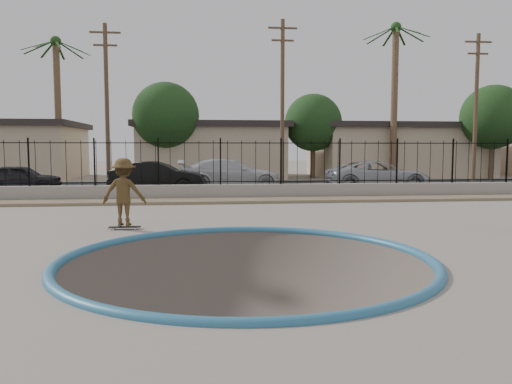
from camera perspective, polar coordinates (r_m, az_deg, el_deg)
The scene contains 23 objects.
ground at distance 22.36m, azimuth -4.22°, elevation -3.18°, with size 120.00×120.00×2.20m, color slate.
bowl_pit at distance 9.39m, azimuth -1.10°, elevation -7.84°, with size 6.84×6.84×1.80m, color #453D34, non-canonical shape.
coping_ring at distance 9.39m, azimuth -1.10°, elevation -7.84°, with size 7.04×7.04×0.20m, color #2B688D.
rock_strip at distance 19.44m, azimuth -3.92°, elevation -0.99°, with size 42.00×1.60×0.11m, color #91805F.
retaining_wall at distance 20.51m, azimuth -4.06°, elevation 0.02°, with size 42.00×0.45×0.60m, color gray.
fence at distance 20.44m, azimuth -4.08°, elevation 3.37°, with size 40.00×0.04×1.80m.
street at distance 27.21m, azimuth -4.65°, elevation 0.65°, with size 90.00×8.00×0.04m, color black.
house_center at distance 36.62m, azimuth -5.15°, elevation 4.84°, with size 10.60×8.60×3.90m.
house_east at distance 39.51m, azimuth 15.66°, elevation 4.68°, with size 12.60×8.60×3.90m.
palm_mid at distance 35.61m, azimuth -21.80°, elevation 12.10°, with size 2.30×2.30×9.30m.
palm_right at distance 34.98m, azimuth 15.61°, elevation 13.47°, with size 2.30×2.30×10.30m.
utility_pole_left at distance 29.68m, azimuth -16.69°, elevation 9.88°, with size 1.70×0.24×9.00m.
utility_pole_mid at distance 29.65m, azimuth 3.03°, elevation 10.58°, with size 1.70×0.24×9.50m.
utility_pole_right at distance 33.74m, azimuth 23.84°, elevation 9.05°, with size 1.70×0.24×9.00m.
street_tree_left at distance 33.25m, azimuth -10.28°, elevation 8.58°, with size 4.32×4.32×6.36m.
street_tree_mid at distance 35.05m, azimuth 6.55°, elevation 7.87°, with size 3.96×3.96×5.83m.
street_tree_right at distance 37.81m, azimuth 25.46°, elevation 7.74°, with size 4.32×4.32×6.36m.
skater at distance 13.25m, azimuth -14.84°, elevation -0.43°, with size 1.12×0.64×1.73m, color brown.
skateboard at distance 13.35m, azimuth -14.77°, elevation -3.90°, with size 0.82×0.24×0.07m.
car_a at distance 26.50m, azimuth -25.26°, elevation 1.48°, with size 1.49×3.70×1.26m, color black.
car_b at distance 23.63m, azimuth -11.18°, elevation 1.70°, with size 1.52×4.34×1.43m, color black.
car_c at distance 25.08m, azimuth -2.97°, elevation 2.07°, with size 2.12×5.21×1.51m, color silver.
car_d at distance 25.68m, azimuth 13.77°, elevation 1.89°, with size 2.35×5.11×1.42m, color #9FA2A7.
Camera 1 is at (-0.85, -10.11, 2.09)m, focal length 35.00 mm.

